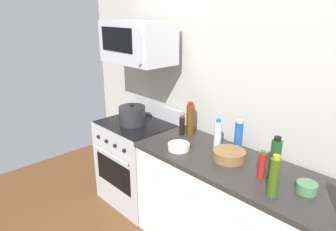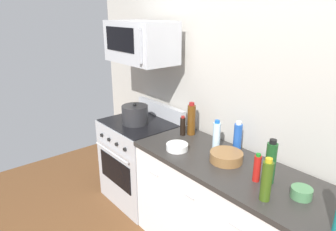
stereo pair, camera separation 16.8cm
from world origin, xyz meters
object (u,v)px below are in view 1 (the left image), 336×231
object	(u,v)px
bottle_soda_blue	(238,136)
bottle_wine_amber	(190,119)
microwave	(137,42)
bottle_wine_green	(275,159)
bottle_olive_oil	(274,177)
bowl_white_ceramic	(179,146)
stockpot	(132,115)
range_oven	(138,161)
bottle_hot_sauce_red	(262,165)
bowl_wooden_salad	(229,155)
bottle_water_clear	(218,135)
bottle_soy_sauce_dark	(182,126)
bowl_green_glaze	(307,187)

from	to	relation	value
bottle_soda_blue	bottle_wine_amber	bearing A→B (deg)	-176.99
microwave	bottle_wine_green	size ratio (longest dim) A/B	2.34
bottle_olive_oil	bowl_white_ceramic	bearing A→B (deg)	176.45
microwave	stockpot	bearing A→B (deg)	-90.13
range_oven	bottle_soda_blue	size ratio (longest dim) A/B	3.94
bowl_white_ceramic	bottle_olive_oil	bearing A→B (deg)	-3.55
bottle_hot_sauce_red	bottle_wine_amber	size ratio (longest dim) A/B	0.66
bowl_wooden_salad	bottle_water_clear	bearing A→B (deg)	155.80
range_oven	bottle_olive_oil	distance (m)	1.75
bottle_soy_sauce_dark	bowl_wooden_salad	distance (m)	0.62
bottle_hot_sauce_red	bottle_wine_amber	distance (m)	0.92
bottle_soy_sauce_dark	stockpot	bearing A→B (deg)	-162.41
microwave	bottle_wine_green	xyz separation A→B (m)	(1.54, -0.03, -0.68)
bottle_soda_blue	bottle_wine_green	distance (m)	0.48
bottle_wine_amber	stockpot	xyz separation A→B (m)	(-0.58, -0.25, -0.05)
bowl_white_ceramic	range_oven	bearing A→B (deg)	169.75
bottle_olive_oil	bottle_water_clear	distance (m)	0.73
bottle_olive_oil	stockpot	xyz separation A→B (m)	(-1.64, 0.14, -0.04)
bowl_white_ceramic	bottle_water_clear	bearing A→B (deg)	46.70
bowl_green_glaze	bowl_wooden_salad	world-z (taller)	bowl_wooden_salad
bottle_wine_green	range_oven	bearing A→B (deg)	-179.60
bottle_olive_oil	bowl_wooden_salad	size ratio (longest dim) A/B	1.11
range_oven	bottle_soda_blue	world-z (taller)	bottle_soda_blue
range_oven	bowl_green_glaze	size ratio (longest dim) A/B	8.07
bottle_wine_green	bottle_water_clear	bearing A→B (deg)	170.85
microwave	bottle_olive_oil	bearing A→B (deg)	-8.18
range_oven	bottle_hot_sauce_red	bearing A→B (deg)	-1.68
bottle_olive_oil	bottle_hot_sauce_red	bearing A→B (deg)	138.19
bottle_soy_sauce_dark	range_oven	bearing A→B (deg)	-167.63
bottle_soy_sauce_dark	bowl_white_ceramic	size ratio (longest dim) A/B	1.02
bottle_hot_sauce_red	bowl_white_ceramic	world-z (taller)	bottle_hot_sauce_red
bottle_water_clear	bowl_green_glaze	world-z (taller)	bottle_water_clear
bottle_olive_oil	bottle_soy_sauce_dark	distance (m)	1.14
bottle_wine_green	stockpot	bearing A→B (deg)	-177.61
bottle_wine_amber	bowl_wooden_salad	size ratio (longest dim) A/B	1.23
range_oven	bowl_green_glaze	bearing A→B (deg)	0.19
bottle_olive_oil	bottle_water_clear	bearing A→B (deg)	156.20
bottle_soy_sauce_dark	bowl_white_ceramic	xyz separation A→B (m)	(0.21, -0.26, -0.06)
range_oven	microwave	size ratio (longest dim) A/B	1.44
bottle_hot_sauce_red	bottle_soy_sauce_dark	xyz separation A→B (m)	(-0.93, 0.16, -0.01)
bottle_wine_amber	bowl_wooden_salad	xyz separation A→B (m)	(0.57, -0.17, -0.11)
bottle_water_clear	bottle_wine_green	size ratio (longest dim) A/B	0.86
bowl_white_ceramic	bowl_wooden_salad	distance (m)	0.43
bottle_soy_sauce_dark	bowl_green_glaze	bearing A→B (deg)	-5.27
bottle_wine_amber	bottle_olive_oil	bearing A→B (deg)	-19.95
bowl_white_ceramic	bottle_wine_amber	bearing A→B (deg)	117.30
bottle_wine_green	bottle_hot_sauce_red	bearing A→B (deg)	-139.72
bottle_soy_sauce_dark	bottle_wine_amber	size ratio (longest dim) A/B	0.60
range_oven	bowl_green_glaze	distance (m)	1.84
microwave	bottle_wine_green	distance (m)	1.68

